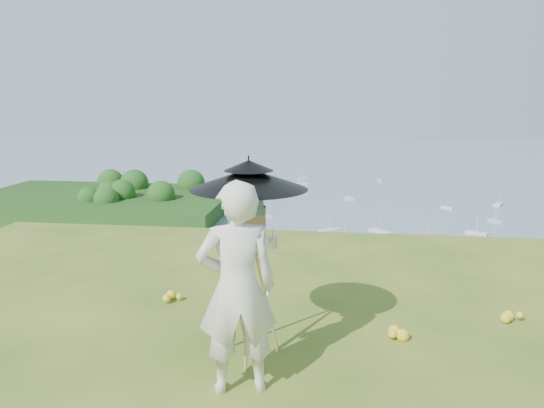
# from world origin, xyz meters

# --- Properties ---
(shoreline_tier) EXTENTS (170.00, 28.00, 8.00)m
(shoreline_tier) POSITION_xyz_m (0.00, 75.00, -36.00)
(shoreline_tier) COLOR #686353
(shoreline_tier) RESTS_ON bay_water
(bay_water) EXTENTS (700.00, 700.00, 0.00)m
(bay_water) POSITION_xyz_m (0.00, 240.00, -34.00)
(bay_water) COLOR slate
(bay_water) RESTS_ON ground
(peninsula) EXTENTS (90.00, 60.00, 12.00)m
(peninsula) POSITION_xyz_m (-75.00, 155.00, -29.00)
(peninsula) COLOR #12350E
(peninsula) RESTS_ON bay_water
(slope_trees) EXTENTS (110.00, 50.00, 6.00)m
(slope_trees) POSITION_xyz_m (0.00, 35.00, -15.00)
(slope_trees) COLOR #164A16
(slope_trees) RESTS_ON forest_slope
(harbor_town) EXTENTS (110.00, 22.00, 5.00)m
(harbor_town) POSITION_xyz_m (0.00, 75.00, -29.50)
(harbor_town) COLOR beige
(harbor_town) RESTS_ON shoreline_tier
(moored_boats) EXTENTS (140.00, 140.00, 0.70)m
(moored_boats) POSITION_xyz_m (-12.50, 161.00, -33.65)
(moored_boats) COLOR silver
(moored_boats) RESTS_ON bay_water
(painter) EXTENTS (0.78, 0.63, 1.87)m
(painter) POSITION_xyz_m (-1.34, 1.43, 0.94)
(painter) COLOR silver
(painter) RESTS_ON ground
(field_easel) EXTENTS (0.71, 0.71, 1.65)m
(field_easel) POSITION_xyz_m (-1.34, 2.04, 0.83)
(field_easel) COLOR #AF8649
(field_easel) RESTS_ON ground
(sun_umbrella) EXTENTS (1.29, 1.29, 0.63)m
(sun_umbrella) POSITION_xyz_m (-1.34, 2.07, 1.68)
(sun_umbrella) COLOR black
(sun_umbrella) RESTS_ON field_easel
(painter_cap) EXTENTS (0.24, 0.27, 0.10)m
(painter_cap) POSITION_xyz_m (-1.34, 1.43, 1.82)
(painter_cap) COLOR #C76D73
(painter_cap) RESTS_ON painter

